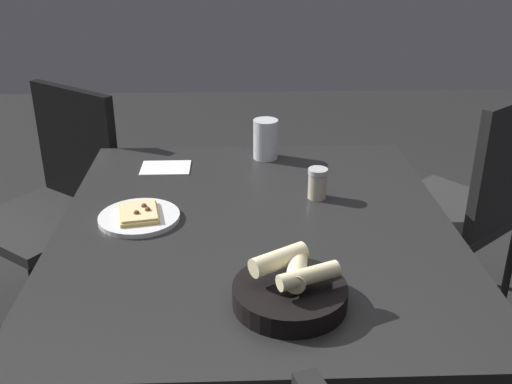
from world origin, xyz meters
The scene contains 8 objects.
dining_table centered at (0.00, 0.00, 0.67)m, with size 1.06×1.20×0.72m.
pizza_plate centered at (0.32, -0.04, 0.73)m, with size 0.22×0.22×0.04m.
bread_basket centered at (-0.06, 0.37, 0.76)m, with size 0.25×0.25×0.11m.
beer_glass centered at (-0.05, -0.49, 0.78)m, with size 0.08×0.08×0.13m.
pepper_shaker centered at (-0.19, -0.16, 0.76)m, with size 0.06×0.06×0.09m.
napkin centered at (0.28, -0.40, 0.73)m, with size 0.16×0.12×0.00m.
chair_near centered at (-0.82, -0.54, 0.53)m, with size 0.62×0.62×0.93m.
chair_far centered at (0.73, -0.66, 0.52)m, with size 0.62×0.62×0.91m.
Camera 1 is at (0.05, 1.44, 1.48)m, focal length 42.37 mm.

